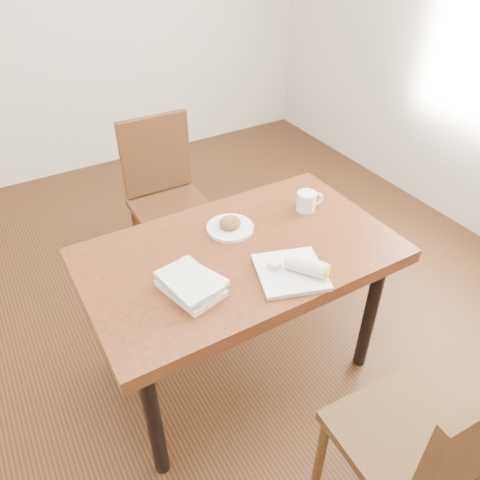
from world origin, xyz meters
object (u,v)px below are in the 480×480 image
chair_far (166,191)px  plate_scone (230,226)px  plate_burrito (295,270)px  coffee_mug (307,201)px  chair_near (429,447)px  table (240,266)px  book_stack (191,284)px

chair_far → plate_scone: size_ratio=4.68×
plate_burrito → coffee_mug: bearing=47.9°
chair_near → plate_scone: 1.10m
table → chair_near: (0.13, -0.93, -0.12)m
table → coffee_mug: 0.45m
chair_far → book_stack: (-0.31, -1.02, 0.23)m
chair_near → coffee_mug: (0.28, 1.03, 0.25)m
plate_scone → chair_far: bearing=89.5°
coffee_mug → plate_burrito: bearing=-132.1°
table → plate_burrito: 0.28m
table → chair_far: bearing=87.5°
plate_burrito → book_stack: (-0.38, 0.13, 0.00)m
table → book_stack: (-0.28, -0.12, 0.12)m
table → plate_burrito: bearing=-66.9°
chair_near → plate_scone: bearing=95.4°
table → coffee_mug: size_ratio=9.83×
plate_scone → coffee_mug: bearing=-5.2°
chair_near → coffee_mug: chair_near is taller
chair_far → plate_scone: 0.80m
chair_near → book_stack: bearing=116.7°
table → book_stack: bearing=-157.2°
chair_far → plate_scone: (-0.01, -0.76, 0.22)m
chair_near → coffee_mug: bearing=74.8°
plate_scone → book_stack: 0.40m
table → coffee_mug: (0.42, 0.11, 0.13)m
coffee_mug → book_stack: coffee_mug is taller
chair_far → coffee_mug: (0.38, -0.80, 0.25)m
table → chair_near: 0.94m
plate_scone → table: bearing=-103.3°
chair_far → plate_burrito: chair_far is taller
coffee_mug → book_stack: size_ratio=0.47×
plate_burrito → table: bearing=113.1°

